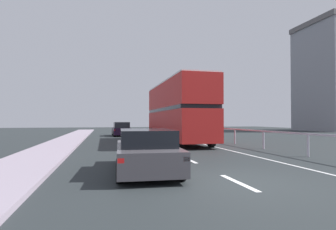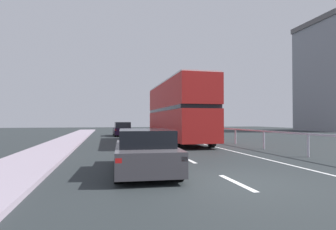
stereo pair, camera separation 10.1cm
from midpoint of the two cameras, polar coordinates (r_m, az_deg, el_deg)
The scene contains 6 objects.
ground_plane at distance 7.74m, azimuth 13.73°, elevation -13.81°, with size 74.39×120.00×0.10m, color #242A2B.
lane_paint_markings at distance 16.52m, azimuth 5.95°, elevation -6.87°, with size 3.42×46.00×0.01m.
bridge_side_railing at distance 18.12m, azimuth 16.31°, elevation -3.57°, with size 0.10×42.00×1.07m.
double_decker_bus_red at distance 20.20m, azimuth 1.79°, elevation 0.94°, with size 2.56×10.86×4.47m.
hatchback_car_near at distance 8.89m, azimuth -5.03°, elevation -7.55°, with size 2.07×4.62×1.36m.
sedan_car_ahead at distance 29.40m, azimuth -9.93°, elevation -2.98°, with size 1.87×4.58×1.47m.
Camera 1 is at (-3.49, -6.71, 1.65)m, focal length 28.94 mm.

